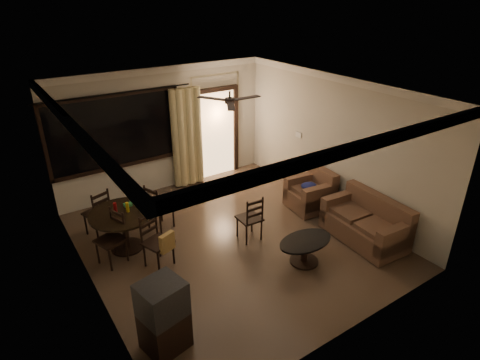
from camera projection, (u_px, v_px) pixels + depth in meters
ground at (231, 240)px, 7.52m from camera, size 5.50×5.50×0.00m
room_shell at (209, 118)px, 8.36m from camera, size 5.50×6.70×5.50m
dining_table at (124, 220)px, 7.06m from camera, size 1.17×1.17×0.95m
dining_chair_west at (112, 248)px, 6.80m from camera, size 0.54×0.54×0.95m
dining_chair_east at (160, 215)px, 7.79m from camera, size 0.54×0.54×0.95m
dining_chair_south at (159, 250)px, 6.71m from camera, size 0.54×0.57×0.95m
dining_chair_north at (99, 221)px, 7.60m from camera, size 0.54×0.54×0.95m
tv_cabinet at (163, 316)px, 5.07m from camera, size 0.62×0.58×1.03m
sofa at (367, 224)px, 7.42m from camera, size 0.93×1.60×0.83m
armchair at (312, 193)px, 8.51m from camera, size 0.91×0.91×0.83m
coffee_table at (305, 247)px, 6.80m from camera, size 1.01×0.60×0.44m
side_chair at (250, 226)px, 7.46m from camera, size 0.42×0.42×0.91m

